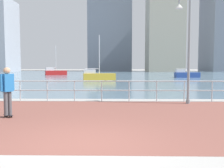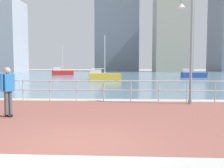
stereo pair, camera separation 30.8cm
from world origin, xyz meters
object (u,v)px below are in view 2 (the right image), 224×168
object	(u,v)px
skateboarder	(8,87)
sailboat_yellow	(62,72)
sailboat_red	(193,74)
sailboat_navy	(104,76)
lamppost	(188,40)

from	to	relation	value
skateboarder	sailboat_yellow	bearing A→B (deg)	102.21
sailboat_red	sailboat_yellow	world-z (taller)	sailboat_yellow
skateboarder	sailboat_red	world-z (taller)	sailboat_red
sailboat_yellow	sailboat_red	bearing A→B (deg)	-24.73
sailboat_red	sailboat_yellow	size ratio (longest dim) A/B	0.90
skateboarder	sailboat_red	xyz separation A→B (m)	(15.16, 31.03, -0.53)
sailboat_yellow	sailboat_navy	bearing A→B (deg)	-60.95
skateboarder	sailboat_red	size ratio (longest dim) A/B	0.32
sailboat_yellow	sailboat_navy	xyz separation A→B (m)	(10.53, -18.95, -0.03)
lamppost	skateboarder	distance (m)	8.17
skateboarder	sailboat_navy	bearing A→B (deg)	86.58
sailboat_navy	lamppost	bearing A→B (deg)	-73.81
sailboat_navy	skateboarder	bearing A→B (deg)	-93.42
sailboat_yellow	lamppost	bearing A→B (deg)	-67.23
skateboarder	sailboat_navy	size ratio (longest dim) A/B	0.30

